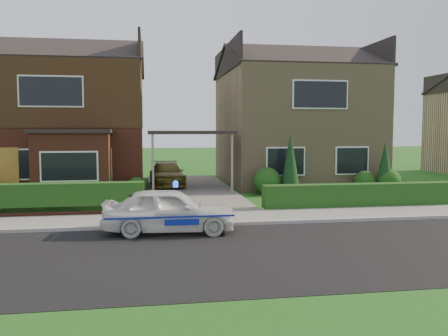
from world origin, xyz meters
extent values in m
plane|color=#184913|center=(0.00, 0.00, 0.00)|extent=(120.00, 120.00, 0.00)
cube|color=black|center=(0.00, 0.00, 0.00)|extent=(60.00, 6.00, 0.02)
cube|color=#9E9993|center=(0.00, 3.05, 0.06)|extent=(60.00, 0.16, 0.12)
cube|color=slate|center=(0.00, 4.10, 0.05)|extent=(60.00, 2.00, 0.10)
cube|color=#666059|center=(0.00, 11.00, 0.06)|extent=(3.80, 12.00, 0.12)
cube|color=brown|center=(-5.80, 14.00, 2.90)|extent=(7.20, 8.00, 5.80)
cube|color=white|center=(-7.38, 9.98, 1.40)|extent=(1.80, 0.08, 1.30)
cube|color=white|center=(-4.22, 9.98, 1.40)|extent=(1.60, 0.08, 1.30)
cube|color=white|center=(-5.80, 9.98, 4.40)|extent=(2.60, 0.08, 1.30)
cube|color=black|center=(-5.80, 14.00, 4.35)|extent=(7.26, 8.06, 2.90)
cube|color=brown|center=(-4.94, 9.30, 1.35)|extent=(3.00, 1.40, 2.70)
cube|color=black|center=(-4.94, 9.30, 2.77)|extent=(3.20, 1.60, 0.14)
cube|color=#997F5D|center=(5.80, 14.00, 2.90)|extent=(7.20, 8.00, 5.80)
cube|color=white|center=(4.22, 9.98, 1.40)|extent=(1.80, 0.08, 1.30)
cube|color=white|center=(7.38, 9.98, 1.40)|extent=(1.60, 0.08, 1.30)
cube|color=white|center=(5.80, 9.98, 4.40)|extent=(2.60, 0.08, 1.30)
cube|color=black|center=(0.00, 11.00, 2.70)|extent=(3.80, 3.00, 0.14)
cylinder|color=gray|center=(-1.70, 9.60, 1.35)|extent=(0.10, 0.10, 2.70)
cylinder|color=gray|center=(1.70, 9.60, 1.35)|extent=(0.10, 0.10, 2.70)
cube|color=brown|center=(-5.80, 5.30, 0.18)|extent=(7.70, 0.25, 0.36)
cube|color=#113410|center=(-5.80, 5.45, 0.00)|extent=(7.50, 0.55, 0.90)
cube|color=#113410|center=(5.80, 5.35, 0.00)|extent=(7.50, 0.55, 0.80)
sphere|color=#113410|center=(-4.00, 9.30, 0.66)|extent=(1.32, 1.32, 1.32)
sphere|color=#113410|center=(-2.40, 9.60, 0.42)|extent=(0.84, 0.84, 0.84)
sphere|color=#113410|center=(3.20, 9.40, 0.60)|extent=(1.20, 1.20, 1.20)
sphere|color=#113410|center=(7.80, 9.50, 0.48)|extent=(0.96, 0.96, 0.96)
sphere|color=#113410|center=(8.80, 9.20, 0.54)|extent=(1.08, 1.08, 1.08)
cone|color=black|center=(4.20, 9.20, 1.30)|extent=(0.90, 0.90, 2.60)
cone|color=black|center=(8.60, 9.20, 1.10)|extent=(0.90, 0.90, 2.20)
imported|color=silver|center=(-1.34, 2.40, 0.62)|extent=(1.72, 3.73, 1.24)
sphere|color=#193FF2|center=(-1.16, 2.40, 1.32)|extent=(0.17, 0.17, 0.17)
cube|color=navy|center=(-1.34, 1.66, 0.57)|extent=(3.34, 0.02, 0.05)
cube|color=navy|center=(-1.34, 3.14, 0.57)|extent=(3.34, 0.01, 0.05)
ellipsoid|color=black|center=(-2.36, 2.30, 0.88)|extent=(0.22, 0.17, 0.21)
sphere|color=white|center=(-2.34, 2.24, 0.87)|extent=(0.11, 0.11, 0.11)
sphere|color=black|center=(-2.34, 2.28, 1.02)|extent=(0.13, 0.13, 0.13)
cone|color=black|center=(-2.38, 2.29, 1.08)|extent=(0.04, 0.04, 0.05)
cone|color=black|center=(-2.29, 2.29, 1.08)|extent=(0.04, 0.04, 0.05)
imported|color=olive|center=(-1.00, 12.44, 0.68)|extent=(1.71, 3.89, 1.11)
imported|color=gray|center=(-4.56, 8.73, 0.40)|extent=(0.57, 0.56, 0.80)
imported|color=gray|center=(-4.21, 9.00, 0.38)|extent=(0.51, 0.51, 0.75)
camera|label=1|loc=(-1.92, -10.56, 2.88)|focal=38.00mm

